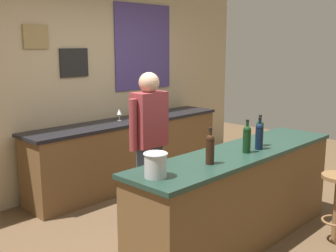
# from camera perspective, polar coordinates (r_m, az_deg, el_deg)

# --- Properties ---
(ground_plane) EXTENTS (10.00, 10.00, 0.00)m
(ground_plane) POSITION_cam_1_polar(r_m,az_deg,el_deg) (4.44, 5.12, -14.06)
(ground_plane) COLOR brown
(back_wall) EXTENTS (6.00, 0.09, 2.80)m
(back_wall) POSITION_cam_1_polar(r_m,az_deg,el_deg) (5.54, -11.11, 6.08)
(back_wall) COLOR tan
(back_wall) RESTS_ON ground_plane
(bar_counter) EXTENTS (2.53, 0.60, 0.92)m
(bar_counter) POSITION_cam_1_polar(r_m,az_deg,el_deg) (4.04, 9.70, -9.70)
(bar_counter) COLOR brown
(bar_counter) RESTS_ON ground_plane
(side_counter) EXTENTS (2.99, 0.56, 0.90)m
(side_counter) POSITION_cam_1_polar(r_m,az_deg,el_deg) (5.64, -5.30, -3.61)
(side_counter) COLOR brown
(side_counter) RESTS_ON ground_plane
(bartender) EXTENTS (0.52, 0.21, 1.62)m
(bartender) POSITION_cam_1_polar(r_m,az_deg,el_deg) (4.26, -2.56, -1.77)
(bartender) COLOR #384766
(bartender) RESTS_ON ground_plane
(wine_bottle_a) EXTENTS (0.07, 0.07, 0.31)m
(wine_bottle_a) POSITION_cam_1_polar(r_m,az_deg,el_deg) (3.41, 5.83, -3.04)
(wine_bottle_a) COLOR black
(wine_bottle_a) RESTS_ON bar_counter
(wine_bottle_b) EXTENTS (0.07, 0.07, 0.31)m
(wine_bottle_b) POSITION_cam_1_polar(r_m,az_deg,el_deg) (3.82, 10.83, -1.65)
(wine_bottle_b) COLOR black
(wine_bottle_b) RESTS_ON bar_counter
(wine_bottle_c) EXTENTS (0.07, 0.07, 0.31)m
(wine_bottle_c) POSITION_cam_1_polar(r_m,az_deg,el_deg) (3.96, 12.48, -1.24)
(wine_bottle_c) COLOR black
(wine_bottle_c) RESTS_ON bar_counter
(wine_bottle_d) EXTENTS (0.07, 0.07, 0.31)m
(wine_bottle_d) POSITION_cam_1_polar(r_m,az_deg,el_deg) (4.09, 12.54, -0.85)
(wine_bottle_d) COLOR black
(wine_bottle_d) RESTS_ON bar_counter
(ice_bucket) EXTENTS (0.19, 0.19, 0.19)m
(ice_bucket) POSITION_cam_1_polar(r_m,az_deg,el_deg) (3.07, -1.73, -5.31)
(ice_bucket) COLOR #B7BABF
(ice_bucket) RESTS_ON bar_counter
(wine_glass_a) EXTENTS (0.07, 0.07, 0.16)m
(wine_glass_a) POSITION_cam_1_polar(r_m,az_deg,el_deg) (5.49, -6.76, 1.89)
(wine_glass_a) COLOR silver
(wine_glass_a) RESTS_ON side_counter
(wine_glass_b) EXTENTS (0.07, 0.07, 0.16)m
(wine_glass_b) POSITION_cam_1_polar(r_m,az_deg,el_deg) (5.71, -4.59, 2.30)
(wine_glass_b) COLOR silver
(wine_glass_b) RESTS_ON side_counter
(wine_glass_c) EXTENTS (0.07, 0.07, 0.16)m
(wine_glass_c) POSITION_cam_1_polar(r_m,az_deg,el_deg) (5.72, -2.08, 2.35)
(wine_glass_c) COLOR silver
(wine_glass_c) RESTS_ON side_counter
(coffee_mug) EXTENTS (0.13, 0.08, 0.09)m
(coffee_mug) POSITION_cam_1_polar(r_m,az_deg,el_deg) (5.95, -1.99, 2.08)
(coffee_mug) COLOR #338C4C
(coffee_mug) RESTS_ON side_counter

